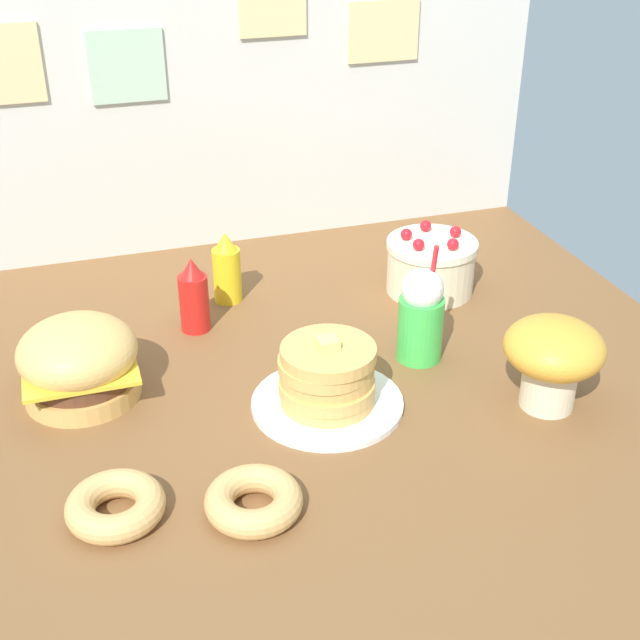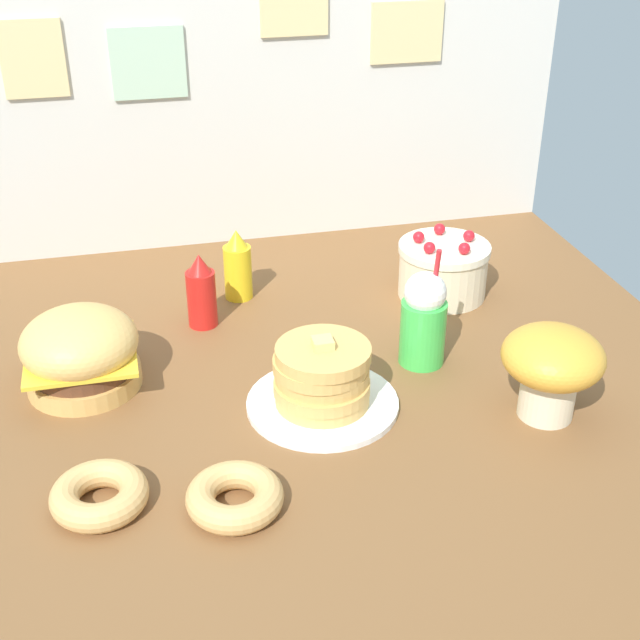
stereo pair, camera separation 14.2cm
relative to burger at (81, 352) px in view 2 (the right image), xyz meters
The scene contains 11 objects.
ground_plane 0.54m from the burger, 17.97° to the right, with size 2.26×2.00×0.02m, color brown.
back_wall 1.06m from the burger, 58.73° to the left, with size 2.26×0.04×1.04m.
burger is the anchor object (origin of this frame).
pancake_stack 0.61m from the burger, 22.46° to the right, with size 0.38×0.38×0.19m.
layer_cake 1.10m from the burger, 13.90° to the left, with size 0.28×0.28×0.20m.
ketchup_bottle 0.41m from the burger, 36.73° to the left, with size 0.08×0.08×0.22m.
mustard_bottle 0.60m from the burger, 40.60° to the left, with size 0.08×0.08×0.22m.
cream_soda_cup 0.88m from the burger, ahead, with size 0.12×0.12×0.33m.
donut_pink_glaze 0.49m from the burger, 86.34° to the right, with size 0.21×0.21×0.06m.
donut_chocolate 0.63m from the burger, 61.10° to the right, with size 0.21×0.21×0.06m.
mushroom_stool 1.16m from the burger, 19.83° to the right, with size 0.24×0.24×0.23m.
Camera 2 is at (-0.35, -1.77, 1.22)m, focal length 48.25 mm.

